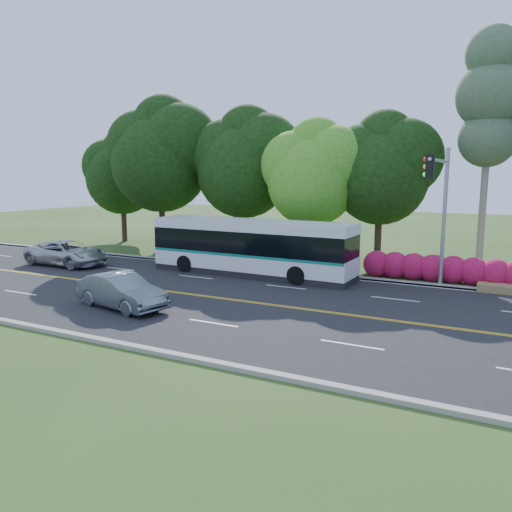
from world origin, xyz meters
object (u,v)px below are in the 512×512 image
at_px(sedan, 121,291).
at_px(transit_bus, 251,248).
at_px(traffic_signal, 441,197).
at_px(suv, 67,253).

bearing_deg(sedan, transit_bus, 1.32).
xyz_separation_m(traffic_signal, sedan, (-11.67, -8.80, -3.91)).
bearing_deg(suv, traffic_signal, -83.31).
bearing_deg(traffic_signal, transit_bus, 179.29).
height_order(traffic_signal, transit_bus, traffic_signal).
xyz_separation_m(traffic_signal, transit_bus, (-10.05, 0.12, -3.11)).
relative_size(transit_bus, sedan, 2.65).
bearing_deg(sedan, suv, 69.62).
height_order(traffic_signal, sedan, traffic_signal).
relative_size(traffic_signal, sedan, 1.55).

